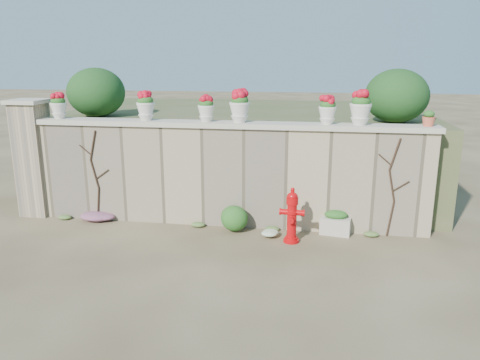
% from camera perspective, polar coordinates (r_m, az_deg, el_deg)
% --- Properties ---
extents(ground, '(80.00, 80.00, 0.00)m').
position_cam_1_polar(ground, '(8.08, -4.23, -9.59)').
color(ground, '#4E3E27').
rests_on(ground, ground).
extents(stone_wall, '(8.00, 0.40, 2.00)m').
position_cam_1_polar(stone_wall, '(9.42, -1.86, 0.44)').
color(stone_wall, tan).
rests_on(stone_wall, ground).
extents(wall_cap, '(8.10, 0.52, 0.10)m').
position_cam_1_polar(wall_cap, '(9.21, -1.92, 6.78)').
color(wall_cap, beige).
rests_on(wall_cap, stone_wall).
extents(gate_pillar, '(0.72, 0.72, 2.48)m').
position_cam_1_polar(gate_pillar, '(10.91, -23.83, 2.55)').
color(gate_pillar, tan).
rests_on(gate_pillar, ground).
extents(raised_fill, '(9.00, 6.00, 2.00)m').
position_cam_1_polar(raised_fill, '(12.50, 0.89, 4.01)').
color(raised_fill, '#384C23').
rests_on(raised_fill, ground).
extents(back_shrub_left, '(1.30, 1.30, 1.10)m').
position_cam_1_polar(back_shrub_left, '(11.32, -17.12, 10.17)').
color(back_shrub_left, '#143814').
rests_on(back_shrub_left, raised_fill).
extents(back_shrub_right, '(1.30, 1.30, 1.10)m').
position_cam_1_polar(back_shrub_right, '(10.33, 18.55, 9.69)').
color(back_shrub_right, '#143814').
rests_on(back_shrub_right, raised_fill).
extents(vine_left, '(0.60, 0.04, 1.91)m').
position_cam_1_polar(vine_left, '(10.06, -17.24, 0.65)').
color(vine_left, black).
rests_on(vine_left, ground).
extents(vine_right, '(0.60, 0.04, 1.91)m').
position_cam_1_polar(vine_right, '(9.17, 18.09, -0.74)').
color(vine_right, black).
rests_on(vine_right, ground).
extents(fire_hydrant, '(0.45, 0.32, 1.04)m').
position_cam_1_polar(fire_hydrant, '(8.63, 6.35, -4.28)').
color(fire_hydrant, '#C1070B').
rests_on(fire_hydrant, ground).
extents(planter_box, '(0.62, 0.43, 0.47)m').
position_cam_1_polar(planter_box, '(9.26, 11.57, -5.16)').
color(planter_box, beige).
rests_on(planter_box, ground).
extents(green_shrub, '(0.66, 0.59, 0.63)m').
position_cam_1_polar(green_shrub, '(9.19, -0.98, -4.38)').
color(green_shrub, '#1E5119').
rests_on(green_shrub, ground).
extents(magenta_clump, '(0.86, 0.57, 0.23)m').
position_cam_1_polar(magenta_clump, '(10.27, -16.97, -4.13)').
color(magenta_clump, '#B32393').
rests_on(magenta_clump, ground).
extents(white_flowers, '(0.56, 0.45, 0.20)m').
position_cam_1_polar(white_flowers, '(8.94, 3.90, -6.42)').
color(white_flowers, white).
rests_on(white_flowers, ground).
extents(urn_pot_0, '(0.33, 0.33, 0.52)m').
position_cam_1_polar(urn_pot_0, '(10.40, -21.26, 8.42)').
color(urn_pot_0, silver).
rests_on(urn_pot_0, wall_cap).
extents(urn_pot_1, '(0.36, 0.36, 0.57)m').
position_cam_1_polar(urn_pot_1, '(9.60, -11.43, 8.83)').
color(urn_pot_1, silver).
rests_on(urn_pot_1, wall_cap).
extents(urn_pot_2, '(0.33, 0.33, 0.51)m').
position_cam_1_polar(urn_pot_2, '(9.25, -4.15, 8.68)').
color(urn_pot_2, silver).
rests_on(urn_pot_2, wall_cap).
extents(urn_pot_3, '(0.40, 0.40, 0.62)m').
position_cam_1_polar(urn_pot_3, '(9.12, -0.05, 8.97)').
color(urn_pot_3, silver).
rests_on(urn_pot_3, wall_cap).
extents(urn_pot_4, '(0.34, 0.34, 0.53)m').
position_cam_1_polar(urn_pot_4, '(9.02, 10.63, 8.37)').
color(urn_pot_4, silver).
rests_on(urn_pot_4, wall_cap).
extents(urn_pot_5, '(0.40, 0.40, 0.63)m').
position_cam_1_polar(urn_pot_5, '(9.05, 14.48, 8.51)').
color(urn_pot_5, silver).
rests_on(urn_pot_5, wall_cap).
extents(terracotta_pot, '(0.23, 0.23, 0.28)m').
position_cam_1_polar(terracotta_pot, '(9.26, 22.01, 6.89)').
color(terracotta_pot, '#C7583D').
rests_on(terracotta_pot, wall_cap).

